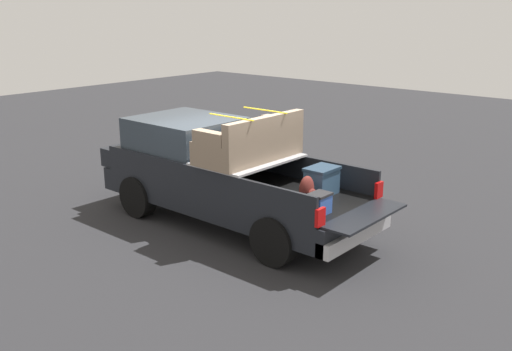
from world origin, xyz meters
name	(u,v)px	position (x,y,z in m)	size (l,w,h in m)	color
ground_plane	(233,224)	(0.00, 0.00, 0.00)	(40.00, 40.00, 0.00)	#262628
pickup_truck	(218,172)	(0.38, 0.00, 0.99)	(6.05, 2.06, 2.23)	black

